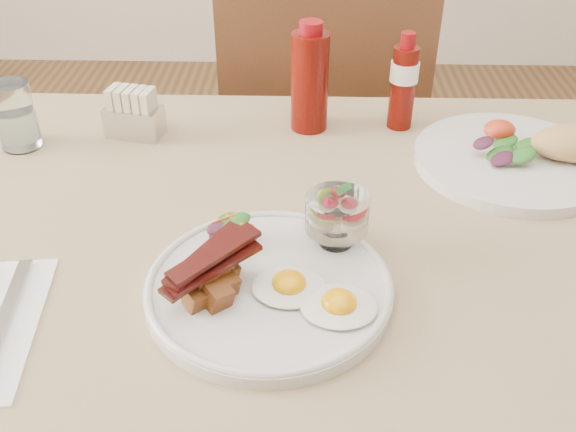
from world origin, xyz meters
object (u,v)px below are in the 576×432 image
(table, at_px, (331,297))
(hot_sauce_bottle, at_px, (403,83))
(ketchup_bottle, at_px, (310,80))
(water_glass, at_px, (16,119))
(chair_far, at_px, (321,147))
(main_plate, at_px, (269,288))
(second_plate, at_px, (527,155))
(fruit_cup, at_px, (337,213))
(sugar_caddy, at_px, (134,115))

(table, distance_m, hot_sauce_bottle, 0.39)
(ketchup_bottle, bearing_deg, water_glass, -170.32)
(chair_far, distance_m, main_plate, 0.80)
(table, distance_m, second_plate, 0.37)
(hot_sauce_bottle, bearing_deg, water_glass, -171.90)
(fruit_cup, xyz_separation_m, hot_sauce_bottle, (0.12, 0.34, 0.02))
(chair_far, bearing_deg, main_plate, -95.74)
(table, relative_size, main_plate, 4.75)
(chair_far, distance_m, hot_sauce_bottle, 0.47)
(chair_far, height_order, second_plate, chair_far)
(table, bearing_deg, fruit_cup, -85.35)
(table, height_order, sugar_caddy, sugar_caddy)
(fruit_cup, relative_size, sugar_caddy, 0.80)
(main_plate, relative_size, water_glass, 2.67)
(table, relative_size, fruit_cup, 17.21)
(ketchup_bottle, distance_m, sugar_caddy, 0.29)
(fruit_cup, height_order, ketchup_bottle, ketchup_bottle)
(second_plate, distance_m, sugar_caddy, 0.61)
(chair_far, distance_m, ketchup_bottle, 0.46)
(chair_far, distance_m, sugar_caddy, 0.56)
(main_plate, bearing_deg, table, 50.77)
(chair_far, height_order, ketchup_bottle, same)
(second_plate, height_order, hot_sauce_bottle, hot_sauce_bottle)
(chair_far, xyz_separation_m, sugar_caddy, (-0.31, -0.38, 0.26))
(fruit_cup, relative_size, ketchup_bottle, 0.44)
(chair_far, distance_m, fruit_cup, 0.74)
(fruit_cup, xyz_separation_m, ketchup_bottle, (-0.03, 0.34, 0.02))
(chair_far, relative_size, fruit_cup, 12.03)
(main_plate, distance_m, fruit_cup, 0.12)
(main_plate, height_order, water_glass, water_glass)
(chair_far, height_order, sugar_caddy, chair_far)
(fruit_cup, height_order, water_glass, water_glass)
(sugar_caddy, relative_size, water_glass, 0.92)
(table, height_order, main_plate, main_plate)
(ketchup_bottle, bearing_deg, table, -84.38)
(main_plate, distance_m, second_plate, 0.47)
(chair_far, distance_m, water_glass, 0.70)
(ketchup_bottle, bearing_deg, fruit_cup, -84.42)
(main_plate, bearing_deg, chair_far, 84.26)
(fruit_cup, xyz_separation_m, sugar_caddy, (-0.31, 0.30, -0.02))
(fruit_cup, height_order, sugar_caddy, fruit_cup)
(ketchup_bottle, height_order, sugar_caddy, ketchup_bottle)
(second_plate, bearing_deg, hot_sauce_bottle, 144.30)
(second_plate, relative_size, hot_sauce_bottle, 1.96)
(chair_far, bearing_deg, hot_sauce_bottle, -70.54)
(table, bearing_deg, ketchup_bottle, 95.62)
(water_glass, bearing_deg, table, -26.64)
(fruit_cup, bearing_deg, main_plate, -135.05)
(water_glass, bearing_deg, ketchup_bottle, 9.68)
(fruit_cup, bearing_deg, water_glass, 151.93)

